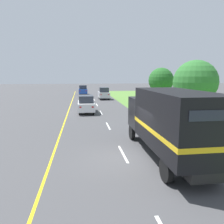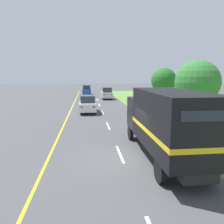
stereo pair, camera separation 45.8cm
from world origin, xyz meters
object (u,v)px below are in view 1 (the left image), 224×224
(horse_trailer_truck, at_px, (169,121))
(highway_sign, at_px, (185,108))
(lead_car_blue_ahead, at_px, (83,90))
(delineator_post, at_px, (211,151))
(roadside_tree_mid, at_px, (161,80))
(lead_car_silver_ahead, at_px, (104,93))
(lead_car_white, at_px, (86,104))
(roadside_tree_near, at_px, (195,82))

(horse_trailer_truck, bearing_deg, highway_sign, 56.65)
(lead_car_blue_ahead, distance_m, highway_sign, 33.24)
(lead_car_blue_ahead, xyz_separation_m, delineator_post, (5.83, -38.34, -0.52))
(lead_car_blue_ahead, distance_m, roadside_tree_mid, 21.82)
(horse_trailer_truck, relative_size, highway_sign, 2.80)
(lead_car_silver_ahead, distance_m, lead_car_blue_ahead, 10.28)
(lead_car_white, relative_size, lead_car_blue_ahead, 1.03)
(lead_car_white, relative_size, delineator_post, 4.44)
(roadside_tree_mid, bearing_deg, delineator_post, -103.37)
(lead_car_silver_ahead, xyz_separation_m, lead_car_blue_ahead, (-3.53, 9.66, -0.01))
(lead_car_silver_ahead, xyz_separation_m, roadside_tree_mid, (6.89, -9.36, 2.43))
(horse_trailer_truck, relative_size, roadside_tree_near, 1.39)
(delineator_post, bearing_deg, horse_trailer_truck, 161.02)
(lead_car_blue_ahead, bearing_deg, lead_car_white, -89.63)
(roadside_tree_near, relative_size, delineator_post, 6.01)
(highway_sign, bearing_deg, roadside_tree_mid, 77.10)
(lead_car_white, bearing_deg, delineator_post, -69.25)
(roadside_tree_near, bearing_deg, lead_car_blue_ahead, 112.91)
(horse_trailer_truck, height_order, delineator_post, horse_trailer_truck)
(horse_trailer_truck, bearing_deg, lead_car_white, 104.63)
(lead_car_white, height_order, lead_car_silver_ahead, lead_car_silver_ahead)
(lead_car_white, distance_m, lead_car_silver_ahead, 14.11)
(lead_car_white, relative_size, roadside_tree_near, 0.74)
(lead_car_white, height_order, highway_sign, highway_sign)
(highway_sign, bearing_deg, lead_car_blue_ahead, 102.79)
(lead_car_white, relative_size, roadside_tree_mid, 0.82)
(lead_car_silver_ahead, bearing_deg, delineator_post, -85.42)
(lead_car_blue_ahead, relative_size, roadside_tree_near, 0.72)
(highway_sign, bearing_deg, lead_car_silver_ahead, 99.54)
(lead_car_silver_ahead, distance_m, roadside_tree_near, 18.76)
(highway_sign, relative_size, roadside_tree_mid, 0.55)
(lead_car_white, bearing_deg, horse_trailer_truck, -75.37)
(lead_car_white, height_order, roadside_tree_near, roadside_tree_near)
(lead_car_white, distance_m, highway_sign, 11.59)
(delineator_post, bearing_deg, highway_sign, 75.58)
(lead_car_blue_ahead, bearing_deg, delineator_post, -81.36)
(lead_car_silver_ahead, bearing_deg, roadside_tree_near, -65.53)
(lead_car_silver_ahead, bearing_deg, highway_sign, -80.46)
(lead_car_white, relative_size, lead_car_silver_ahead, 1.08)
(lead_car_blue_ahead, distance_m, delineator_post, 38.78)
(lead_car_silver_ahead, xyz_separation_m, delineator_post, (2.30, -28.68, -0.53))
(lead_car_white, xyz_separation_m, roadside_tree_near, (11.09, -3.23, 2.47))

